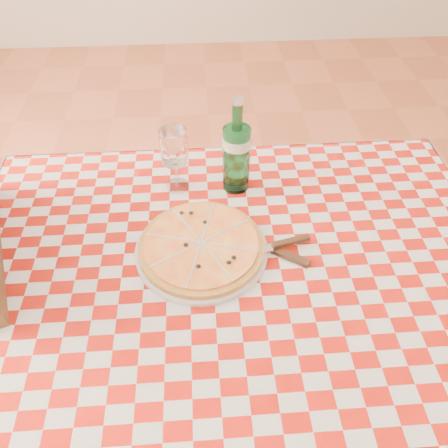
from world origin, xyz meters
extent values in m
plane|color=#A85536|center=(0.00, 0.00, 0.00)|extent=(6.00, 6.00, 0.00)
cube|color=brown|center=(0.00, 0.00, 0.73)|extent=(1.20, 0.80, 0.04)
cylinder|color=brown|center=(-0.54, 0.34, 0.35)|extent=(0.06, 0.06, 0.71)
cylinder|color=brown|center=(0.54, 0.34, 0.35)|extent=(0.06, 0.06, 0.71)
cube|color=#961209|center=(0.00, 0.00, 0.75)|extent=(1.30, 0.90, 0.01)
cylinder|color=brown|center=(0.73, 0.23, 0.23)|extent=(0.04, 0.04, 0.46)
cylinder|color=brown|center=(-0.65, 0.25, 0.24)|extent=(0.04, 0.04, 0.48)
cylinder|color=brown|center=(-0.52, -0.13, 0.24)|extent=(0.04, 0.04, 0.48)
camera|label=1|loc=(-0.07, -0.66, 1.55)|focal=35.00mm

